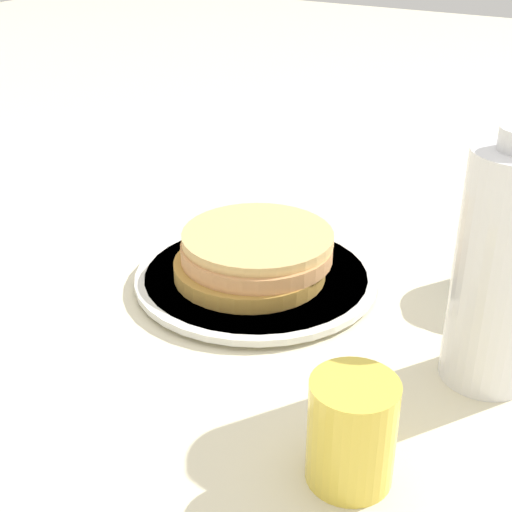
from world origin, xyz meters
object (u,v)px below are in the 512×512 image
at_px(juice_glass, 352,431).
at_px(water_bottle_near, 501,269).
at_px(plate, 256,277).
at_px(pancake_stack, 254,254).

height_order(juice_glass, water_bottle_near, water_bottle_near).
height_order(plate, pancake_stack, pancake_stack).
bearing_deg(plate, water_bottle_near, -97.27).
height_order(pancake_stack, water_bottle_near, water_bottle_near).
bearing_deg(pancake_stack, juice_glass, -134.19).
bearing_deg(plate, pancake_stack, 91.45).
xyz_separation_m(juice_glass, water_bottle_near, (0.18, -0.05, 0.06)).
bearing_deg(juice_glass, water_bottle_near, -15.20).
xyz_separation_m(plate, pancake_stack, (-0.00, 0.00, 0.03)).
distance_m(plate, water_bottle_near, 0.28).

